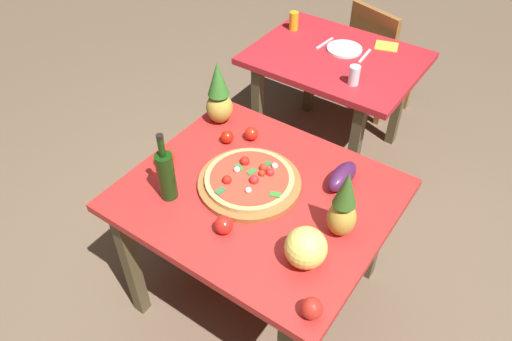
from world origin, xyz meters
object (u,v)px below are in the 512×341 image
(melon, at_px, (306,248))
(pizza, at_px, (250,178))
(dining_chair, at_px, (378,54))
(tomato_near_board, at_px, (251,134))
(drinking_glass_water, at_px, (354,75))
(display_table, at_px, (258,206))
(pizza_board, at_px, (250,183))
(drinking_glass_juice, at_px, (294,21))
(dinner_plate, at_px, (344,49))
(background_table, at_px, (334,71))
(pineapple_left, at_px, (344,207))
(tomato_at_corner, at_px, (227,137))
(napkin_folded, at_px, (386,46))
(bell_pepper, at_px, (165,158))
(tomato_beside_pepper, at_px, (312,308))
(fork_utensil, at_px, (325,43))
(wine_bottle, at_px, (166,175))
(knife_utensil, at_px, (365,56))
(eggplant, at_px, (342,176))
(tomato_by_bottle, at_px, (224,225))
(pineapple_right, at_px, (219,96))

(melon, bearing_deg, pizza, 151.83)
(dining_chair, bearing_deg, melon, 122.60)
(dining_chair, relative_size, melon, 5.23)
(tomato_near_board, bearing_deg, pizza, -56.04)
(drinking_glass_water, bearing_deg, pizza, -90.29)
(display_table, bearing_deg, pizza_board, 167.47)
(drinking_glass_juice, height_order, dinner_plate, drinking_glass_juice)
(background_table, distance_m, tomato_near_board, 0.98)
(pineapple_left, height_order, tomato_at_corner, pineapple_left)
(pizza_board, relative_size, drinking_glass_water, 4.11)
(display_table, xyz_separation_m, pizza, (-0.06, 0.01, 0.13))
(pizza, xyz_separation_m, napkin_folded, (-0.01, 1.51, -0.04))
(drinking_glass_juice, bearing_deg, bell_pepper, -81.37)
(dining_chair, relative_size, tomato_beside_pepper, 10.98)
(bell_pepper, bearing_deg, melon, -7.42)
(tomato_near_board, xyz_separation_m, fork_utensil, (-0.17, 1.05, -0.03))
(display_table, distance_m, pizza_board, 0.12)
(tomato_beside_pepper, bearing_deg, tomato_at_corner, 144.16)
(tomato_near_board, relative_size, dinner_plate, 0.31)
(wine_bottle, height_order, tomato_near_board, wine_bottle)
(wine_bottle, relative_size, bell_pepper, 3.42)
(pizza, distance_m, napkin_folded, 1.51)
(dining_chair, height_order, pineapple_left, pineapple_left)
(bell_pepper, bearing_deg, display_table, 12.54)
(pineapple_left, height_order, tomato_beside_pepper, pineapple_left)
(dining_chair, height_order, knife_utensil, dining_chair)
(knife_utensil, bearing_deg, wine_bottle, -100.41)
(tomato_near_board, bearing_deg, eggplant, -3.36)
(background_table, height_order, tomato_near_board, tomato_near_board)
(drinking_glass_water, distance_m, knife_utensil, 0.33)
(pizza_board, distance_m, melon, 0.47)
(dining_chair, xyz_separation_m, knife_utensil, (0.11, -0.54, 0.27))
(wine_bottle, bearing_deg, tomato_near_board, 82.72)
(pineapple_left, bearing_deg, dinner_plate, 116.48)
(drinking_glass_juice, distance_m, knife_utensil, 0.55)
(tomato_at_corner, distance_m, fork_utensil, 1.14)
(pizza, height_order, napkin_folded, pizza)
(napkin_folded, bearing_deg, drinking_glass_water, -87.77)
(drinking_glass_juice, bearing_deg, pineapple_left, -52.35)
(pizza, xyz_separation_m, drinking_glass_water, (0.01, 1.00, 0.02))
(napkin_folded, bearing_deg, dining_chair, 115.28)
(pineapple_left, xyz_separation_m, melon, (-0.04, -0.21, -0.06))
(melon, relative_size, napkin_folded, 1.16)
(wine_bottle, relative_size, tomato_beside_pepper, 4.31)
(bell_pepper, distance_m, tomato_by_bottle, 0.49)
(background_table, bearing_deg, wine_bottle, -90.94)
(background_table, relative_size, pineapple_right, 3.01)
(pizza, bearing_deg, melon, -28.17)
(drinking_glass_water, relative_size, fork_utensil, 0.62)
(eggplant, relative_size, dinner_plate, 0.91)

